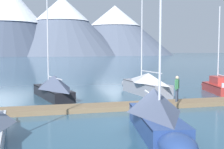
{
  "coord_description": "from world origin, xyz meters",
  "views": [
    {
      "loc": [
        -5.03,
        -13.58,
        3.67
      ],
      "look_at": [
        0.0,
        6.0,
        2.0
      ],
      "focal_mm": 47.32,
      "sensor_mm": 36.0,
      "label": 1
    }
  ],
  "objects_px": {
    "sailboat_mid_dock_starboard": "(157,114)",
    "sailboat_far_berth": "(144,84)",
    "sailboat_end_of_dock": "(218,86)",
    "sailboat_mid_dock_port": "(52,87)",
    "person_on_dock": "(177,87)"
  },
  "relations": [
    {
      "from": "sailboat_mid_dock_starboard",
      "to": "sailboat_far_berth",
      "type": "distance_m",
      "value": 11.84
    },
    {
      "from": "sailboat_far_berth",
      "to": "sailboat_end_of_dock",
      "type": "xyz_separation_m",
      "value": [
        6.83,
        -0.34,
        -0.35
      ]
    },
    {
      "from": "sailboat_mid_dock_port",
      "to": "sailboat_mid_dock_starboard",
      "type": "height_order",
      "value": "sailboat_mid_dock_starboard"
    },
    {
      "from": "sailboat_mid_dock_starboard",
      "to": "sailboat_mid_dock_port",
      "type": "bearing_deg",
      "value": 109.17
    },
    {
      "from": "sailboat_far_berth",
      "to": "sailboat_end_of_dock",
      "type": "distance_m",
      "value": 6.85
    },
    {
      "from": "sailboat_far_berth",
      "to": "sailboat_end_of_dock",
      "type": "bearing_deg",
      "value": -2.88
    },
    {
      "from": "sailboat_mid_dock_port",
      "to": "sailboat_far_berth",
      "type": "xyz_separation_m",
      "value": [
        7.53,
        0.08,
        0.01
      ]
    },
    {
      "from": "sailboat_mid_dock_port",
      "to": "sailboat_far_berth",
      "type": "relative_size",
      "value": 0.82
    },
    {
      "from": "sailboat_mid_dock_port",
      "to": "person_on_dock",
      "type": "xyz_separation_m",
      "value": [
        7.76,
        -5.42,
        0.4
      ]
    },
    {
      "from": "sailboat_mid_dock_port",
      "to": "sailboat_end_of_dock",
      "type": "xyz_separation_m",
      "value": [
        14.37,
        -0.26,
        -0.34
      ]
    },
    {
      "from": "sailboat_end_of_dock",
      "to": "person_on_dock",
      "type": "height_order",
      "value": "sailboat_end_of_dock"
    },
    {
      "from": "sailboat_mid_dock_port",
      "to": "sailboat_mid_dock_starboard",
      "type": "distance_m",
      "value": 11.84
    },
    {
      "from": "sailboat_mid_dock_starboard",
      "to": "sailboat_end_of_dock",
      "type": "bearing_deg",
      "value": 46.18
    },
    {
      "from": "sailboat_mid_dock_port",
      "to": "sailboat_end_of_dock",
      "type": "relative_size",
      "value": 1.03
    },
    {
      "from": "sailboat_end_of_dock",
      "to": "person_on_dock",
      "type": "relative_size",
      "value": 4.42
    }
  ]
}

